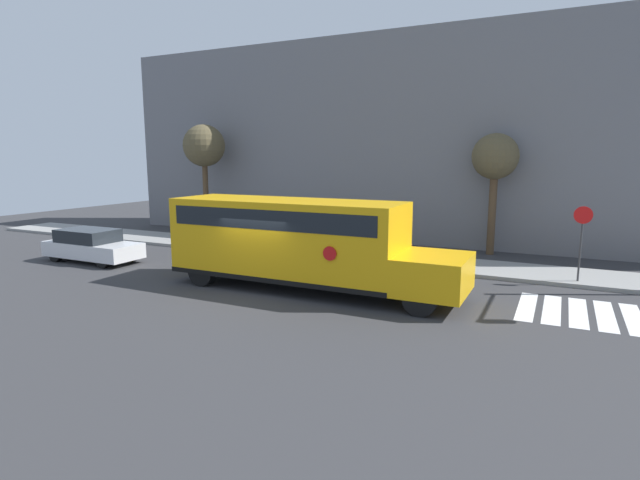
# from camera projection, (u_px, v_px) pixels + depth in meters

# --- Properties ---
(ground_plane) EXTENTS (60.00, 60.00, 0.00)m
(ground_plane) POSITION_uv_depth(u_px,v_px,m) (263.00, 291.00, 17.05)
(ground_plane) COLOR #333335
(sidewalk_strip) EXTENTS (44.00, 3.00, 0.15)m
(sidewalk_strip) POSITION_uv_depth(u_px,v_px,m) (340.00, 255.00, 22.80)
(sidewalk_strip) COLOR gray
(sidewalk_strip) RESTS_ON ground
(building_backdrop) EXTENTS (32.00, 4.00, 10.80)m
(building_backdrop) POSITION_uv_depth(u_px,v_px,m) (387.00, 141.00, 27.69)
(building_backdrop) COLOR slate
(building_backdrop) RESTS_ON ground
(crosswalk_stripes) EXTENTS (4.00, 3.20, 0.01)m
(crosswalk_stripes) POSITION_uv_depth(u_px,v_px,m) (592.00, 314.00, 14.51)
(crosswalk_stripes) COLOR white
(crosswalk_stripes) RESTS_ON ground
(school_bus) EXTENTS (10.19, 2.57, 3.07)m
(school_bus) POSITION_uv_depth(u_px,v_px,m) (297.00, 239.00, 16.97)
(school_bus) COLOR #EAA80F
(school_bus) RESTS_ON ground
(parked_car) EXTENTS (4.42, 1.75, 1.41)m
(parked_car) POSITION_uv_depth(u_px,v_px,m) (92.00, 246.00, 21.70)
(parked_car) COLOR silver
(parked_car) RESTS_ON ground
(stop_sign) EXTENTS (0.61, 0.10, 2.82)m
(stop_sign) POSITION_uv_depth(u_px,v_px,m) (582.00, 235.00, 17.46)
(stop_sign) COLOR #38383A
(stop_sign) RESTS_ON ground
(tree_near_sidewalk) EXTENTS (2.09, 2.09, 5.59)m
(tree_near_sidewalk) POSITION_uv_depth(u_px,v_px,m) (495.00, 159.00, 22.71)
(tree_near_sidewalk) COLOR brown
(tree_near_sidewalk) RESTS_ON ground
(tree_far_sidewalk) EXTENTS (2.41, 2.41, 6.36)m
(tree_far_sidewalk) POSITION_uv_depth(u_px,v_px,m) (204.00, 147.00, 28.70)
(tree_far_sidewalk) COLOR brown
(tree_far_sidewalk) RESTS_ON ground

